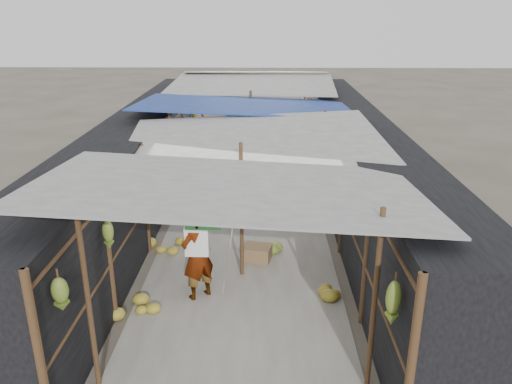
# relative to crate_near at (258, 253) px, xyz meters

# --- Properties ---
(aisle_slab) EXTENTS (3.60, 16.00, 0.02)m
(aisle_slab) POSITION_rel_crate_near_xyz_m (-0.28, 2.90, -0.15)
(aisle_slab) COLOR #9E998E
(aisle_slab) RESTS_ON ground
(stall_left) EXTENTS (1.40, 15.00, 2.30)m
(stall_left) POSITION_rel_crate_near_xyz_m (-2.98, 2.90, 0.99)
(stall_left) COLOR black
(stall_left) RESTS_ON ground
(stall_right) EXTENTS (1.40, 15.00, 2.30)m
(stall_right) POSITION_rel_crate_near_xyz_m (2.42, 2.90, 0.99)
(stall_right) COLOR black
(stall_right) RESTS_ON ground
(crate_near) EXTENTS (0.61, 0.53, 0.32)m
(crate_near) POSITION_rel_crate_near_xyz_m (0.00, 0.00, 0.00)
(crate_near) COLOR olive
(crate_near) RESTS_ON ground
(crate_mid) EXTENTS (0.45, 0.36, 0.26)m
(crate_mid) POSITION_rel_crate_near_xyz_m (0.68, 2.79, -0.03)
(crate_mid) COLOR olive
(crate_mid) RESTS_ON ground
(crate_back) EXTENTS (0.53, 0.47, 0.29)m
(crate_back) POSITION_rel_crate_near_xyz_m (-0.88, 5.99, -0.02)
(crate_back) COLOR olive
(crate_back) RESTS_ON ground
(black_basin) EXTENTS (0.55, 0.55, 0.16)m
(black_basin) POSITION_rel_crate_near_xyz_m (0.83, 6.96, -0.08)
(black_basin) COLOR black
(black_basin) RESTS_ON ground
(vendor_elderly) EXTENTS (0.71, 0.68, 1.64)m
(vendor_elderly) POSITION_rel_crate_near_xyz_m (-1.00, -1.40, 0.66)
(vendor_elderly) COLOR white
(vendor_elderly) RESTS_ON ground
(shopper_blue) EXTENTS (0.74, 0.58, 1.48)m
(shopper_blue) POSITION_rel_crate_near_xyz_m (-0.65, 1.95, 0.58)
(shopper_blue) COLOR navy
(shopper_blue) RESTS_ON ground
(vendor_seated) EXTENTS (0.49, 0.68, 0.94)m
(vendor_seated) POSITION_rel_crate_near_xyz_m (0.59, 4.76, 0.31)
(vendor_seated) COLOR #49443F
(vendor_seated) RESTS_ON ground
(market_canopy) EXTENTS (5.62, 15.20, 2.77)m
(market_canopy) POSITION_rel_crate_near_xyz_m (-0.26, 3.22, 2.25)
(market_canopy) COLOR brown
(market_canopy) RESTS_ON ground
(hanging_bananas) EXTENTS (3.95, 14.36, 0.81)m
(hanging_bananas) POSITION_rel_crate_near_xyz_m (-0.36, 3.12, 1.50)
(hanging_bananas) COLOR olive
(hanging_bananas) RESTS_ON ground
(floor_bananas) EXTENTS (4.04, 9.62, 0.34)m
(floor_bananas) POSITION_rel_crate_near_xyz_m (-0.34, 2.40, 0.00)
(floor_bananas) COLOR olive
(floor_bananas) RESTS_ON ground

